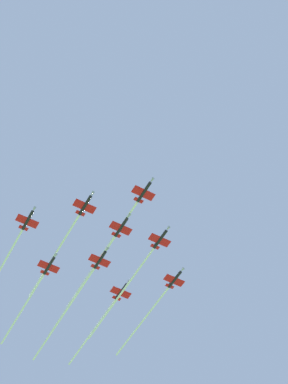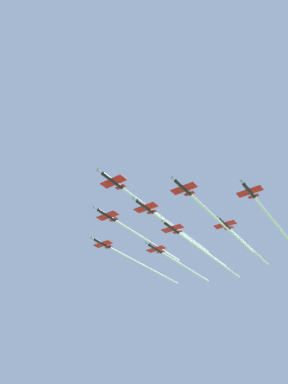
# 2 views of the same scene
# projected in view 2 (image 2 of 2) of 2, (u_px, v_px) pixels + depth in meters

# --- Properties ---
(jet_lead) EXTENTS (36.58, 58.48, 2.32)m
(jet_lead) POSITION_uv_depth(u_px,v_px,m) (153.00, 211.00, 114.08)
(jet_lead) COLOR black
(jet_port_inner) EXTENTS (34.71, 55.44, 2.32)m
(jet_port_inner) POSITION_uv_depth(u_px,v_px,m) (212.00, 214.00, 115.97)
(jet_port_inner) COLOR black
(jet_starboard_inner) EXTENTS (29.89, 47.60, 2.32)m
(jet_starboard_inner) POSITION_uv_depth(u_px,v_px,m) (134.00, 232.00, 127.87)
(jet_starboard_inner) COLOR black
(jet_port_outer) EXTENTS (37.04, 59.22, 2.32)m
(jet_port_outer) POSITION_uv_depth(u_px,v_px,m) (179.00, 232.00, 125.16)
(jet_port_outer) COLOR black
(jet_starboard_outer) EXTENTS (29.30, 46.64, 2.32)m
(jet_starboard_outer) POSITION_uv_depth(u_px,v_px,m) (265.00, 211.00, 116.57)
(jet_starboard_outer) COLOR black
(jet_center_rear) EXTENTS (34.71, 55.43, 2.32)m
(jet_center_rear) POSITION_uv_depth(u_px,v_px,m) (132.00, 259.00, 147.63)
(jet_center_rear) COLOR black
(jet_port_trail) EXTENTS (36.46, 58.28, 2.32)m
(jet_port_trail) POSITION_uv_depth(u_px,v_px,m) (200.00, 248.00, 135.74)
(jet_port_trail) COLOR black
(jet_starboard_trail) EXTENTS (28.99, 46.14, 2.32)m
(jet_starboard_trail) POSITION_uv_depth(u_px,v_px,m) (240.00, 239.00, 133.59)
(jet_starboard_trail) COLOR black
(jet_tail_end) EXTENTS (29.01, 46.17, 2.32)m
(jet_tail_end) POSITION_uv_depth(u_px,v_px,m) (174.00, 260.00, 147.03)
(jet_tail_end) COLOR black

